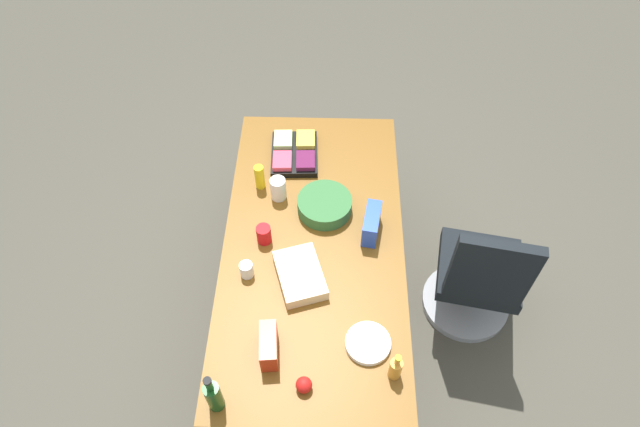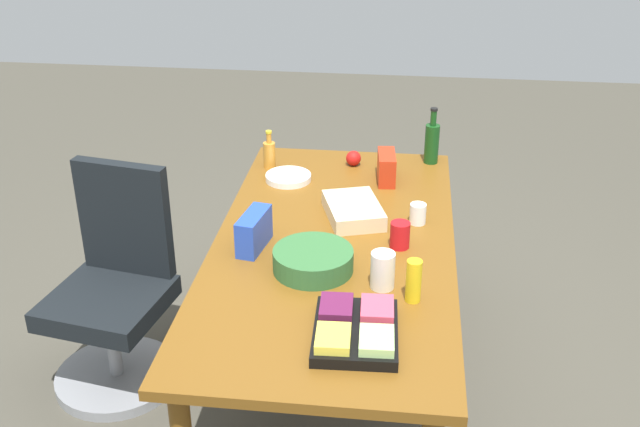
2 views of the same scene
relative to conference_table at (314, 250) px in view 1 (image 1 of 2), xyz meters
The scene contains 16 objects.
ground_plane 0.68m from the conference_table, ahead, with size 10.00×10.00×0.00m, color #474439.
conference_table is the anchor object (origin of this frame).
office_chair 1.02m from the conference_table, 90.22° to the left, with size 0.56×0.56×1.00m.
paper_plate_stack 0.66m from the conference_table, 25.48° to the left, with size 0.22×0.22×0.03m, color white.
salad_bowl 0.27m from the conference_table, 166.21° to the left, with size 0.31×0.31×0.09m, color #316533.
chip_bag_red 0.68m from the conference_table, 16.25° to the right, with size 0.20×0.08×0.14m, color red.
mustard_bottle 0.54m from the conference_table, 140.58° to the right, with size 0.06×0.06×0.16m, color yellow.
paper_cup 0.42m from the conference_table, 57.90° to the right, with size 0.07×0.07×0.09m, color white.
fruit_platter 0.67m from the conference_table, 167.79° to the right, with size 0.37×0.29×0.07m.
sheet_cake 0.27m from the conference_table, 14.86° to the right, with size 0.32×0.22×0.07m, color beige.
apple_red 0.82m from the conference_table, ahead, with size 0.08×0.08×0.08m, color red.
mayo_jar 0.41m from the conference_table, 146.31° to the right, with size 0.09×0.09×0.14m, color white.
wine_bottle 1.00m from the conference_table, 24.18° to the right, with size 0.08×0.08×0.29m.
red_solo_cup 0.30m from the conference_table, 91.54° to the right, with size 0.08×0.08×0.11m, color red.
dressing_bottle 0.85m from the conference_table, 28.44° to the left, with size 0.06×0.06×0.19m.
chip_bag_blue 0.36m from the conference_table, 104.35° to the left, with size 0.22×0.08×0.15m, color blue.
Camera 1 is at (1.72, 0.08, 3.25)m, focal length 30.99 mm.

